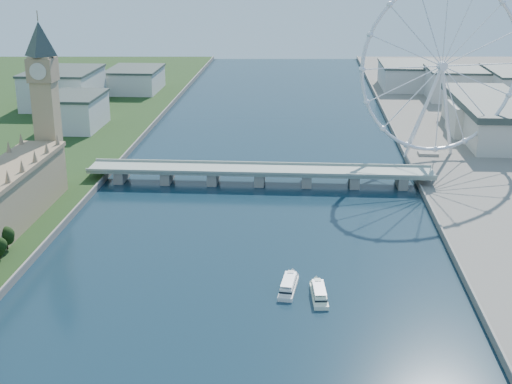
{
  "coord_description": "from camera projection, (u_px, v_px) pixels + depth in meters",
  "views": [
    {
      "loc": [
        27.07,
        -135.54,
        139.96
      ],
      "look_at": [
        3.62,
        210.0,
        24.03
      ],
      "focal_mm": 50.0,
      "sensor_mm": 36.0,
      "label": 1
    }
  ],
  "objects": [
    {
      "name": "london_eye",
      "position": [
        442.0,
        67.0,
        481.21
      ],
      "size": [
        113.6,
        39.12,
        124.3
      ],
      "color": "silver",
      "rests_on": "ground"
    },
    {
      "name": "county_hall",
      "position": [
        488.0,
        138.0,
        569.99
      ],
      "size": [
        54.0,
        144.0,
        35.0
      ],
      "primitive_type": null,
      "color": "beige",
      "rests_on": "ground"
    },
    {
      "name": "tour_boat_near",
      "position": [
        288.0,
        290.0,
        312.27
      ],
      "size": [
        9.68,
        27.06,
        5.82
      ],
      "primitive_type": null,
      "rotation": [
        0.0,
        0.0,
        -0.11
      ],
      "color": "silver",
      "rests_on": "ground"
    },
    {
      "name": "westminster_bridge",
      "position": [
        260.0,
        173.0,
        456.13
      ],
      "size": [
        220.0,
        22.0,
        9.5
      ],
      "color": "gray",
      "rests_on": "ground"
    },
    {
      "name": "tour_boat_far",
      "position": [
        319.0,
        298.0,
        305.0
      ],
      "size": [
        8.62,
        26.21,
        5.65
      ],
      "primitive_type": null,
      "rotation": [
        0.0,
        0.0,
        0.08
      ],
      "color": "white",
      "rests_on": "ground"
    },
    {
      "name": "big_ben",
      "position": [
        44.0,
        84.0,
        424.51
      ],
      "size": [
        20.02,
        20.02,
        110.0
      ],
      "color": "tan",
      "rests_on": "ground"
    },
    {
      "name": "city_skyline",
      "position": [
        316.0,
        86.0,
        696.4
      ],
      "size": [
        505.0,
        280.0,
        32.0
      ],
      "color": "beige",
      "rests_on": "ground"
    }
  ]
}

